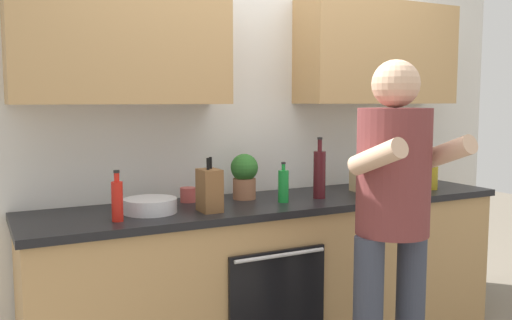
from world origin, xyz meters
TOP-DOWN VIEW (x-y plane):
  - back_wall_unit at (-0.00, 0.28)m, footprint 4.00×0.38m
  - counter at (-0.00, -0.00)m, footprint 2.84×0.67m
  - person_standing at (0.17, -0.77)m, footprint 0.49×0.45m
  - bottle_soda at (-0.01, -0.08)m, footprint 0.06×0.06m
  - bottle_wine at (0.24, -0.06)m, footprint 0.07×0.07m
  - bottle_juice at (1.07, 0.04)m, footprint 0.05×0.05m
  - bottle_hotsauce at (-0.96, -0.14)m, footprint 0.05×0.05m
  - bottle_oil at (1.06, -0.13)m, footprint 0.07×0.07m
  - cup_ceramic at (-0.49, 0.17)m, footprint 0.09×0.09m
  - mixing_bowl at (-0.77, -0.02)m, footprint 0.27×0.27m
  - knife_block at (-0.48, -0.13)m, footprint 0.10×0.14m
  - potted_herb at (-0.16, 0.12)m, footprint 0.16×0.16m
  - grocery_bag_bread at (0.64, -0.02)m, footprint 0.20×0.21m

SIDE VIEW (x-z plane):
  - counter at x=0.00m, z-range 0.00..0.90m
  - mixing_bowl at x=-0.77m, z-range 0.90..0.97m
  - cup_ceramic at x=-0.49m, z-range 0.90..0.98m
  - person_standing at x=0.17m, z-range 0.15..1.80m
  - bottle_oil at x=1.06m, z-range 0.88..1.08m
  - bottle_juice at x=1.07m, z-range 0.88..1.08m
  - grocery_bag_bread at x=0.64m, z-range 0.90..1.06m
  - bottle_soda at x=-0.01m, z-range 0.88..1.11m
  - bottle_hotsauce at x=-0.96m, z-range 0.88..1.12m
  - knife_block at x=-0.48m, z-range 0.87..1.15m
  - potted_herb at x=-0.16m, z-range 0.91..1.17m
  - bottle_wine at x=0.24m, z-range 0.87..1.22m
  - back_wall_unit at x=0.00m, z-range 0.24..2.74m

